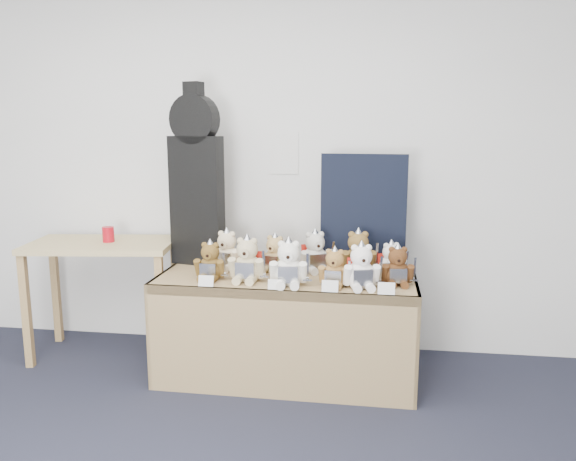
# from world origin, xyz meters

# --- Properties ---
(room_shell) EXTENTS (6.00, 6.00, 6.00)m
(room_shell) POSITION_xyz_m (0.38, 2.49, 1.43)
(room_shell) COLOR white
(room_shell) RESTS_ON floor
(display_table) EXTENTS (1.65, 0.70, 0.68)m
(display_table) POSITION_xyz_m (0.48, 1.87, 0.53)
(display_table) COLOR #92714A
(display_table) RESTS_ON floor
(side_table) EXTENTS (1.05, 0.67, 0.83)m
(side_table) POSITION_xyz_m (-0.85, 2.11, 0.70)
(side_table) COLOR tan
(side_table) RESTS_ON floor
(guitar_case) EXTENTS (0.39, 0.19, 1.22)m
(guitar_case) POSITION_xyz_m (-0.17, 2.15, 1.28)
(guitar_case) COLOR black
(guitar_case) RESTS_ON display_table
(navy_board) EXTENTS (0.57, 0.07, 0.76)m
(navy_board) POSITION_xyz_m (0.96, 2.23, 1.06)
(navy_board) COLOR black
(navy_board) RESTS_ON display_table
(red_cup) EXTENTS (0.08, 0.08, 0.11)m
(red_cup) POSITION_xyz_m (-0.80, 2.12, 0.88)
(red_cup) COLOR #AD0B19
(red_cup) RESTS_ON side_table
(teddy_front_far_left) EXTENTS (0.22, 0.17, 0.27)m
(teddy_front_far_left) POSITION_xyz_m (0.02, 1.78, 0.79)
(teddy_front_far_left) COLOR brown
(teddy_front_far_left) RESTS_ON display_table
(teddy_front_left) EXTENTS (0.25, 0.21, 0.31)m
(teddy_front_left) POSITION_xyz_m (0.26, 1.77, 0.81)
(teddy_front_left) COLOR #CAB98E
(teddy_front_left) RESTS_ON display_table
(teddy_front_centre) EXTENTS (0.26, 0.21, 0.31)m
(teddy_front_centre) POSITION_xyz_m (0.53, 1.71, 0.81)
(teddy_front_centre) COLOR white
(teddy_front_centre) RESTS_ON display_table
(teddy_front_right) EXTENTS (0.21, 0.18, 0.26)m
(teddy_front_right) POSITION_xyz_m (0.80, 1.74, 0.79)
(teddy_front_right) COLOR olive
(teddy_front_right) RESTS_ON display_table
(teddy_front_far_right) EXTENTS (0.25, 0.22, 0.30)m
(teddy_front_far_right) POSITION_xyz_m (0.96, 1.72, 0.80)
(teddy_front_far_right) COLOR white
(teddy_front_far_right) RESTS_ON display_table
(teddy_front_end) EXTENTS (0.22, 0.18, 0.27)m
(teddy_front_end) POSITION_xyz_m (1.17, 1.82, 0.79)
(teddy_front_end) COLOR #54331C
(teddy_front_end) RESTS_ON display_table
(teddy_back_left) EXTENTS (0.24, 0.21, 0.29)m
(teddy_back_left) POSITION_xyz_m (0.06, 2.04, 0.80)
(teddy_back_left) COLOR beige
(teddy_back_left) RESTS_ON display_table
(teddy_back_centre_left) EXTENTS (0.22, 0.21, 0.27)m
(teddy_back_centre_left) POSITION_xyz_m (0.39, 2.03, 0.79)
(teddy_back_centre_left) COLOR tan
(teddy_back_centre_left) RESTS_ON display_table
(teddy_back_centre_right) EXTENTS (0.25, 0.24, 0.30)m
(teddy_back_centre_right) POSITION_xyz_m (0.65, 2.07, 0.80)
(teddy_back_centre_right) COLOR silver
(teddy_back_centre_right) RESTS_ON display_table
(teddy_back_right) EXTENTS (0.26, 0.22, 0.32)m
(teddy_back_right) POSITION_xyz_m (0.93, 2.06, 0.81)
(teddy_back_right) COLOR brown
(teddy_back_right) RESTS_ON display_table
(teddy_back_end) EXTENTS (0.21, 0.20, 0.26)m
(teddy_back_end) POSITION_xyz_m (1.14, 1.99, 0.78)
(teddy_back_end) COLOR silver
(teddy_back_end) RESTS_ON display_table
(entry_card_a) EXTENTS (0.09, 0.02, 0.07)m
(entry_card_a) POSITION_xyz_m (0.04, 1.61, 0.72)
(entry_card_a) COLOR silver
(entry_card_a) RESTS_ON display_table
(entry_card_b) EXTENTS (0.08, 0.02, 0.06)m
(entry_card_b) POSITION_xyz_m (0.46, 1.61, 0.72)
(entry_card_b) COLOR silver
(entry_card_b) RESTS_ON display_table
(entry_card_c) EXTENTS (0.10, 0.02, 0.07)m
(entry_card_c) POSITION_xyz_m (0.78, 1.60, 0.72)
(entry_card_c) COLOR silver
(entry_card_c) RESTS_ON display_table
(entry_card_d) EXTENTS (0.10, 0.02, 0.07)m
(entry_card_d) POSITION_xyz_m (1.10, 1.60, 0.72)
(entry_card_d) COLOR silver
(entry_card_d) RESTS_ON display_table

